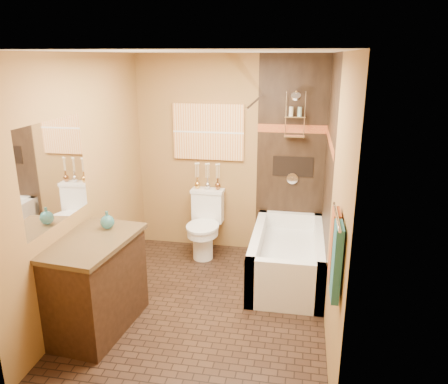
% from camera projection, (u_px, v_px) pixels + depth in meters
% --- Properties ---
extents(floor, '(3.00, 3.00, 0.00)m').
position_uv_depth(floor, '(205.00, 305.00, 4.51)').
color(floor, black).
rests_on(floor, ground).
extents(wall_left, '(0.02, 3.00, 2.50)m').
position_uv_depth(wall_left, '(86.00, 184.00, 4.34)').
color(wall_left, '#96643A').
rests_on(wall_left, floor).
extents(wall_right, '(0.02, 3.00, 2.50)m').
position_uv_depth(wall_right, '(333.00, 197.00, 3.93)').
color(wall_right, '#96643A').
rests_on(wall_right, floor).
extents(wall_back, '(2.40, 0.02, 2.50)m').
position_uv_depth(wall_back, '(230.00, 156.00, 5.54)').
color(wall_back, '#96643A').
rests_on(wall_back, floor).
extents(wall_front, '(2.40, 0.02, 2.50)m').
position_uv_depth(wall_front, '(150.00, 259.00, 2.72)').
color(wall_front, '#96643A').
rests_on(wall_front, floor).
extents(ceiling, '(3.00, 3.00, 0.00)m').
position_uv_depth(ceiling, '(201.00, 52.00, 3.76)').
color(ceiling, silver).
rests_on(ceiling, wall_back).
extents(alcove_tile_back, '(0.85, 0.01, 2.50)m').
position_uv_depth(alcove_tile_back, '(291.00, 158.00, 5.40)').
color(alcove_tile_back, black).
rests_on(alcove_tile_back, wall_back).
extents(alcove_tile_right, '(0.01, 1.50, 2.50)m').
position_uv_depth(alcove_tile_right, '(328.00, 175.00, 4.63)').
color(alcove_tile_right, black).
rests_on(alcove_tile_right, wall_right).
extents(mosaic_band_back, '(0.85, 0.01, 0.10)m').
position_uv_depth(mosaic_band_back, '(293.00, 129.00, 5.28)').
color(mosaic_band_back, maroon).
rests_on(mosaic_band_back, alcove_tile_back).
extents(mosaic_band_right, '(0.01, 1.50, 0.10)m').
position_uv_depth(mosaic_band_right, '(330.00, 141.00, 4.52)').
color(mosaic_band_right, maroon).
rests_on(mosaic_band_right, alcove_tile_right).
extents(alcove_niche, '(0.50, 0.01, 0.25)m').
position_uv_depth(alcove_niche, '(293.00, 167.00, 5.42)').
color(alcove_niche, black).
rests_on(alcove_niche, alcove_tile_back).
extents(shower_fixtures, '(0.24, 0.33, 1.16)m').
position_uv_depth(shower_fixtures, '(295.00, 126.00, 5.17)').
color(shower_fixtures, silver).
rests_on(shower_fixtures, floor).
extents(curtain_rod, '(0.03, 1.55, 0.03)m').
position_uv_depth(curtain_rod, '(256.00, 100.00, 4.54)').
color(curtain_rod, silver).
rests_on(curtain_rod, wall_back).
extents(towel_bar, '(0.02, 0.55, 0.02)m').
position_uv_depth(towel_bar, '(337.00, 216.00, 2.89)').
color(towel_bar, silver).
rests_on(towel_bar, wall_right).
extents(towel_teal, '(0.05, 0.22, 0.52)m').
position_uv_depth(towel_teal, '(337.00, 262.00, 2.85)').
color(towel_teal, '#1F5669').
rests_on(towel_teal, towel_bar).
extents(towel_rust, '(0.05, 0.22, 0.52)m').
position_uv_depth(towel_rust, '(334.00, 245.00, 3.09)').
color(towel_rust, maroon).
rests_on(towel_rust, towel_bar).
extents(sunset_painting, '(0.90, 0.04, 0.70)m').
position_uv_depth(sunset_painting, '(208.00, 132.00, 5.47)').
color(sunset_painting, orange).
rests_on(sunset_painting, wall_back).
extents(vanity_mirror, '(0.01, 1.00, 0.90)m').
position_uv_depth(vanity_mirror, '(55.00, 173.00, 3.76)').
color(vanity_mirror, white).
rests_on(vanity_mirror, wall_left).
extents(bathtub, '(0.80, 1.50, 0.55)m').
position_uv_depth(bathtub, '(287.00, 260.00, 5.01)').
color(bathtub, white).
rests_on(bathtub, floor).
extents(toilet, '(0.42, 0.62, 0.82)m').
position_uv_depth(toilet, '(205.00, 224.00, 5.56)').
color(toilet, white).
rests_on(toilet, floor).
extents(vanity, '(0.72, 1.08, 0.90)m').
position_uv_depth(vanity, '(94.00, 284.00, 4.03)').
color(vanity, black).
rests_on(vanity, floor).
extents(teal_bottle, '(0.18, 0.18, 0.21)m').
position_uv_depth(teal_bottle, '(107.00, 220.00, 4.11)').
color(teal_bottle, '#256C71').
rests_on(teal_bottle, vanity).
extents(bud_vases, '(0.34, 0.07, 0.33)m').
position_uv_depth(bud_vases, '(207.00, 176.00, 5.56)').
color(bud_vases, gold).
rests_on(bud_vases, toilet).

